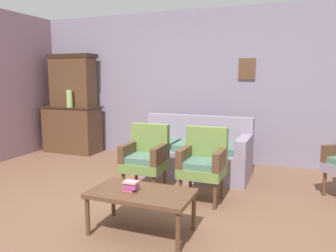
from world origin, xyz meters
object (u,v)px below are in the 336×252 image
at_px(armchair_near_couch_end, 146,156).
at_px(side_cabinet, 72,129).
at_px(armchair_row_middle, 203,161).
at_px(coffee_table, 141,196).
at_px(vase_on_cabinet, 70,99).
at_px(book_stack_on_table, 131,186).
at_px(floral_couch, 193,154).

bearing_deg(armchair_near_couch_end, side_cabinet, 145.82).
distance_m(armchair_row_middle, coffee_table, 1.11).
bearing_deg(armchair_row_middle, vase_on_cabinet, 154.99).
distance_m(side_cabinet, book_stack_on_table, 3.81).
xyz_separation_m(coffee_table, book_stack_on_table, (-0.10, -0.02, 0.10)).
height_order(side_cabinet, armchair_row_middle, side_cabinet).
bearing_deg(armchair_near_couch_end, book_stack_on_table, -72.91).
relative_size(side_cabinet, floral_couch, 0.66).
bearing_deg(coffee_table, vase_on_cabinet, 137.70).
distance_m(vase_on_cabinet, book_stack_on_table, 3.66).
bearing_deg(coffee_table, book_stack_on_table, -168.04).
height_order(floral_couch, coffee_table, floral_couch).
relative_size(side_cabinet, coffee_table, 1.16).
bearing_deg(side_cabinet, vase_on_cabinet, -59.73).
bearing_deg(side_cabinet, coffee_table, -43.23).
bearing_deg(vase_on_cabinet, armchair_row_middle, -25.01).
distance_m(side_cabinet, coffee_table, 3.87).
xyz_separation_m(armchair_near_couch_end, armchair_row_middle, (0.77, 0.02, 0.00)).
relative_size(side_cabinet, book_stack_on_table, 8.03).
bearing_deg(armchair_row_middle, book_stack_on_table, -112.63).
height_order(floral_couch, armchair_near_couch_end, same).
height_order(floral_couch, armchair_row_middle, same).
bearing_deg(armchair_near_couch_end, floral_couch, 71.07).
height_order(vase_on_cabinet, armchair_near_couch_end, vase_on_cabinet).
bearing_deg(coffee_table, armchair_near_couch_end, 112.55).
relative_size(coffee_table, book_stack_on_table, 6.95).
distance_m(armchair_near_couch_end, armchair_row_middle, 0.77).
xyz_separation_m(side_cabinet, armchair_near_couch_end, (2.39, -1.63, 0.03)).
relative_size(armchair_near_couch_end, coffee_table, 0.90).
bearing_deg(book_stack_on_table, armchair_row_middle, 67.37).
xyz_separation_m(side_cabinet, book_stack_on_table, (2.72, -2.67, 0.00)).
xyz_separation_m(vase_on_cabinet, floral_couch, (2.63, -0.44, -0.77)).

